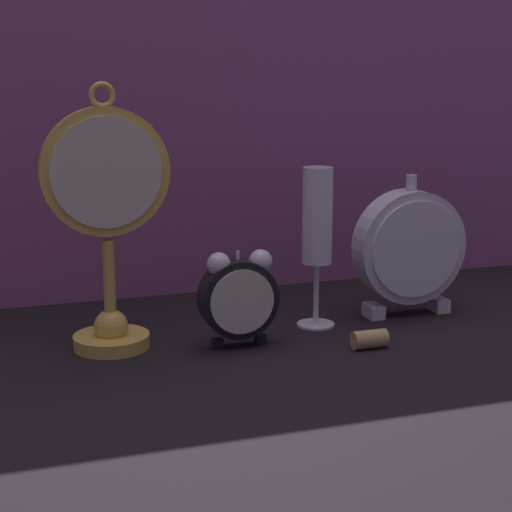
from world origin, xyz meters
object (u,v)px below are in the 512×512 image
pocket_watch_on_stand (107,224)px  wine_cork (370,339)px  alarm_clock_twin_bell (238,294)px  mantel_clock_silver (409,248)px  champagne_flute (317,227)px

pocket_watch_on_stand → wine_cork: size_ratio=7.41×
alarm_clock_twin_bell → mantel_clock_silver: (0.26, 0.06, 0.03)m
alarm_clock_twin_bell → mantel_clock_silver: size_ratio=0.62×
mantel_clock_silver → champagne_flute: 0.14m
alarm_clock_twin_bell → wine_cork: bearing=-21.1°
alarm_clock_twin_bell → mantel_clock_silver: mantel_clock_silver is taller
alarm_clock_twin_bell → mantel_clock_silver: bearing=12.2°
mantel_clock_silver → champagne_flute: bearing=-176.8°
pocket_watch_on_stand → mantel_clock_silver: size_ratio=1.65×
champagne_flute → wine_cork: bearing=-75.9°
alarm_clock_twin_bell → wine_cork: alarm_clock_twin_bell is taller
pocket_watch_on_stand → champagne_flute: (0.26, 0.00, -0.02)m
mantel_clock_silver → wine_cork: mantel_clock_silver is taller
pocket_watch_on_stand → champagne_flute: 0.26m
mantel_clock_silver → pocket_watch_on_stand: bearing=-178.3°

